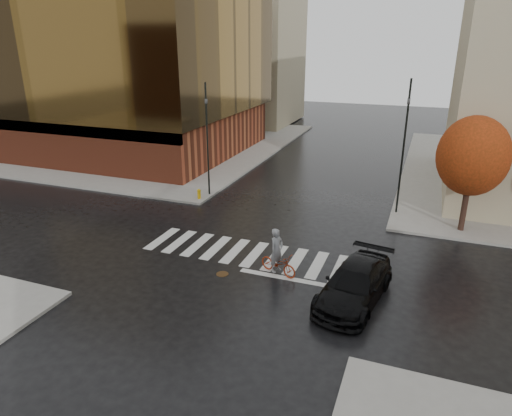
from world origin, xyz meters
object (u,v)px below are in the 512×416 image
Objects in this scene: traffic_light_nw at (207,132)px; fire_hydrant at (199,193)px; cyclist at (278,259)px; sedan at (355,284)px; traffic_light_ne at (405,137)px.

traffic_light_nw reaches higher than fire_hydrant.
traffic_light_nw reaches higher than cyclist.
sedan is at bearing 61.49° from traffic_light_nw.
sedan is 14.96m from fire_hydrant.
cyclist is 12.63m from traffic_light_nw.
sedan reaches higher than fire_hydrant.
traffic_light_ne is at bearing -4.25° from cyclist.
cyclist is 11.38m from fire_hydrant.
fire_hydrant is at bearing 66.68° from cyclist.
fire_hydrant is (-0.20, -1.15, -3.99)m from traffic_light_nw.
fire_hydrant is at bearing 2.17° from traffic_light_nw.
sedan is at bearing -85.89° from cyclist.
traffic_light_nw reaches higher than sedan.
cyclist is at bearing 172.87° from sedan.
fire_hydrant is at bearing 152.37° from sedan.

